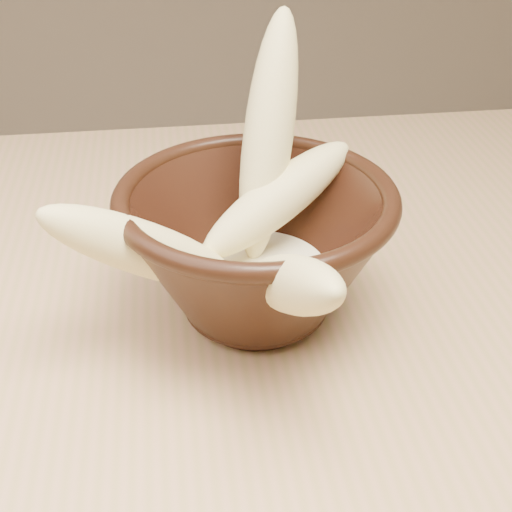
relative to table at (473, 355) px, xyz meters
The scene contains 7 objects.
table is the anchor object (origin of this frame).
bowl 0.25m from the table, behind, with size 0.22×0.22×0.12m.
milk_puddle 0.24m from the table, behind, with size 0.12×0.12×0.02m, color #FFF6CD.
banana_upright 0.29m from the table, 167.35° to the left, with size 0.04×0.04×0.20m, color #ECDA8B.
banana_left 0.34m from the table, behind, with size 0.04×0.04×0.17m, color #ECDA8B.
banana_across 0.25m from the table, behind, with size 0.04×0.04×0.16m, color #ECDA8B.
banana_front 0.28m from the table, 153.42° to the right, with size 0.04×0.04×0.18m, color #ECDA8B.
Camera 1 is at (-0.27, -0.48, 1.12)m, focal length 50.00 mm.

